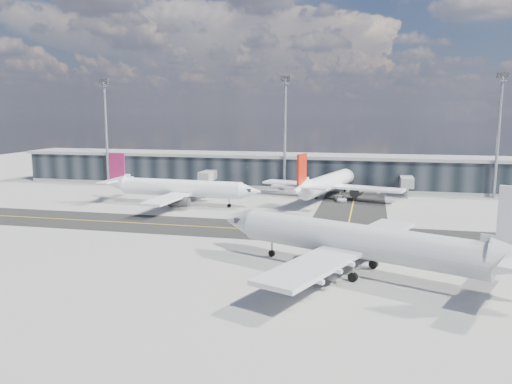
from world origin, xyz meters
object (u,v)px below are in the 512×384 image
airliner_af (179,188)px  service_van (341,198)px  airliner_near (361,242)px  baggage_tug (284,224)px  airliner_redtail (329,183)px

airliner_af → service_van: (34.14, 12.12, -2.97)m
airliner_near → baggage_tug: (-13.24, 20.78, -3.06)m
airliner_near → service_van: size_ratio=8.59×
airliner_redtail → service_van: 4.77m
service_van → airliner_redtail: bearing=133.2°
airliner_af → airliner_redtail: size_ratio=0.95×
airliner_redtail → baggage_tug: 33.01m
airliner_redtail → airliner_near: (8.54, -53.33, 0.26)m
airliner_near → airliner_redtail: bearing=31.4°
airliner_af → airliner_redtail: airliner_redtail is taller
airliner_af → baggage_tug: bearing=59.1°
airliner_af → airliner_near: airliner_near is taller
airliner_redtail → airliner_af: bearing=-140.9°
baggage_tug → airliner_af: bearing=-141.8°
service_van → airliner_near: bearing=-97.0°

